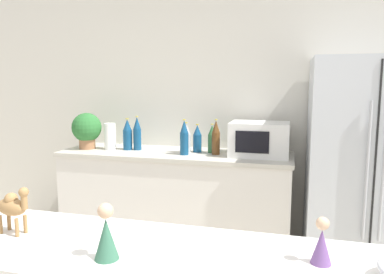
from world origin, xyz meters
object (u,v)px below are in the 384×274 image
(refrigerator, at_px, (364,172))
(back_bottle_4, at_px, (216,138))
(potted_plant, at_px, (87,129))
(wise_man_figurine_crimson, at_px, (322,244))
(camel_figurine, at_px, (13,206))
(wise_man_figurine_blue, at_px, (106,235))
(back_bottle_5, at_px, (186,138))
(back_bottle_1, at_px, (137,134))
(back_bottle_2, at_px, (184,138))
(microwave, at_px, (259,139))
(back_bottle_6, at_px, (197,139))
(paper_towel_roll, at_px, (110,136))
(back_bottle_0, at_px, (212,139))
(back_bottle_3, at_px, (127,135))

(refrigerator, xyz_separation_m, back_bottle_4, (-1.16, 0.05, 0.21))
(potted_plant, bearing_deg, wise_man_figurine_crimson, -46.00)
(back_bottle_4, height_order, camel_figurine, back_bottle_4)
(camel_figurine, height_order, wise_man_figurine_blue, same)
(back_bottle_5, distance_m, wise_man_figurine_blue, 2.17)
(back_bottle_1, relative_size, back_bottle_2, 1.02)
(back_bottle_2, bearing_deg, microwave, 10.87)
(potted_plant, height_order, wise_man_figurine_blue, potted_plant)
(back_bottle_2, xyz_separation_m, back_bottle_6, (0.08, 0.15, -0.03))
(refrigerator, relative_size, potted_plant, 5.17)
(paper_towel_roll, bearing_deg, microwave, 1.59)
(refrigerator, relative_size, wise_man_figurine_blue, 10.08)
(microwave, relative_size, wise_man_figurine_crimson, 3.46)
(wise_man_figurine_crimson, bearing_deg, back_bottle_1, 125.13)
(potted_plant, xyz_separation_m, back_bottle_0, (1.15, 0.10, -0.06))
(potted_plant, distance_m, camel_figurine, 2.20)
(back_bottle_1, height_order, wise_man_figurine_blue, back_bottle_1)
(back_bottle_2, bearing_deg, back_bottle_1, 166.05)
(potted_plant, bearing_deg, back_bottle_1, 7.99)
(back_bottle_6, relative_size, wise_man_figurine_blue, 1.45)
(microwave, height_order, back_bottle_6, microwave)
(paper_towel_roll, xyz_separation_m, back_bottle_3, (0.16, 0.02, 0.02))
(paper_towel_roll, height_order, back_bottle_2, back_bottle_2)
(back_bottle_0, xyz_separation_m, back_bottle_3, (-0.77, -0.05, 0.02))
(back_bottle_4, bearing_deg, potted_plant, -178.69)
(back_bottle_2, bearing_deg, back_bottle_3, 169.81)
(back_bottle_4, bearing_deg, back_bottle_0, 123.11)
(camel_figurine, bearing_deg, wise_man_figurine_blue, -12.90)
(microwave, relative_size, back_bottle_1, 1.56)
(back_bottle_4, relative_size, camel_figurine, 1.78)
(refrigerator, height_order, back_bottle_2, refrigerator)
(back_bottle_5, distance_m, camel_figurine, 2.05)
(camel_figurine, bearing_deg, microwave, 72.27)
(back_bottle_5, xyz_separation_m, wise_man_figurine_blue, (0.36, -2.14, 0.03))
(paper_towel_roll, xyz_separation_m, back_bottle_4, (0.98, -0.00, 0.02))
(back_bottle_2, relative_size, back_bottle_4, 1.00)
(wise_man_figurine_blue, bearing_deg, paper_towel_roll, 116.82)
(back_bottle_2, relative_size, back_bottle_6, 1.22)
(back_bottle_1, relative_size, back_bottle_4, 1.02)
(refrigerator, bearing_deg, back_bottle_3, 177.78)
(microwave, bearing_deg, camel_figurine, -107.73)
(back_bottle_3, xyz_separation_m, back_bottle_4, (0.82, -0.02, 0.01))
(refrigerator, xyz_separation_m, back_bottle_6, (-1.34, 0.12, 0.19))
(back_bottle_0, relative_size, back_bottle_3, 0.88)
(potted_plant, relative_size, wise_man_figurine_crimson, 2.39)
(potted_plant, distance_m, wise_man_figurine_crimson, 2.74)
(back_bottle_1, height_order, camel_figurine, back_bottle_1)
(refrigerator, relative_size, wise_man_figurine_crimson, 12.36)
(back_bottle_1, bearing_deg, potted_plant, -172.01)
(refrigerator, bearing_deg, back_bottle_0, 173.90)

